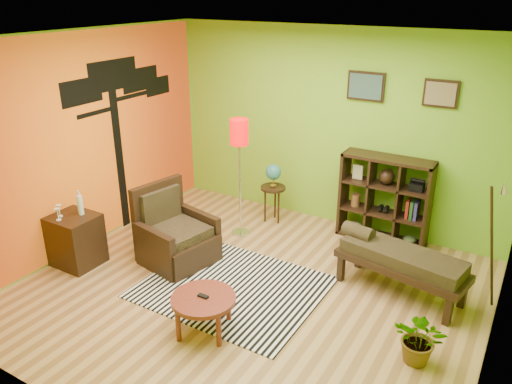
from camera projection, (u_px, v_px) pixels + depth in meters
The scene contains 11 objects.
ground at pixel (249, 291), 5.77m from camera, with size 5.00×5.00×0.00m, color tan.
room_shell at pixel (242, 140), 5.14m from camera, with size 5.04×4.54×2.82m.
zebra_rug at pixel (232, 287), 5.83m from camera, with size 2.01×1.66×0.01m, color white.
coffee_table at pixel (203, 302), 4.99m from camera, with size 0.65×0.65×0.42m.
armchair at pixel (175, 238), 6.33m from camera, with size 0.95×0.95×0.99m.
side_cabinet at pixel (76, 240), 6.23m from camera, with size 0.55×0.50×0.97m.
floor_lamp at pixel (239, 143), 6.60m from camera, with size 0.25×0.25×1.66m.
globe_table at pixel (273, 179), 7.24m from camera, with size 0.37×0.37×0.89m.
cube_shelf at pixel (385, 200), 6.72m from camera, with size 1.20×0.35×1.20m.
bench at pixel (399, 259), 5.60m from camera, with size 1.53×0.78×0.68m.
potted_plant at pixel (420, 344), 4.62m from camera, with size 0.47×0.52×0.41m, color #26661E.
Camera 1 is at (2.56, -4.17, 3.27)m, focal length 35.00 mm.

